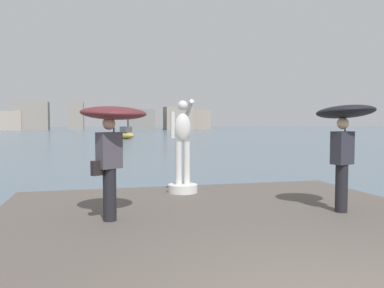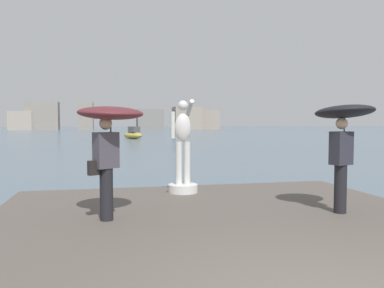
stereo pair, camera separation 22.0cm
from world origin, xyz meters
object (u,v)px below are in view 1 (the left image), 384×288
object	(u,v)px
statue_white_figure	(183,157)
boat_near	(125,134)
onlooker_left	(112,128)
onlooker_right	(344,127)

from	to	relation	value
statue_white_figure	boat_near	xyz separation A→B (m)	(1.37, 41.15, -0.65)
onlooker_left	boat_near	world-z (taller)	onlooker_left
onlooker_left	onlooker_right	world-z (taller)	onlooker_right
statue_white_figure	onlooker_left	bearing A→B (deg)	-127.28
statue_white_figure	onlooker_left	distance (m)	2.87
boat_near	onlooker_left	bearing A→B (deg)	-94.03
statue_white_figure	boat_near	size ratio (longest dim) A/B	0.63
statue_white_figure	boat_near	distance (m)	41.18
statue_white_figure	onlooker_right	bearing A→B (deg)	-46.32
onlooker_right	boat_near	xyz separation A→B (m)	(-1.11, 43.74, -1.38)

